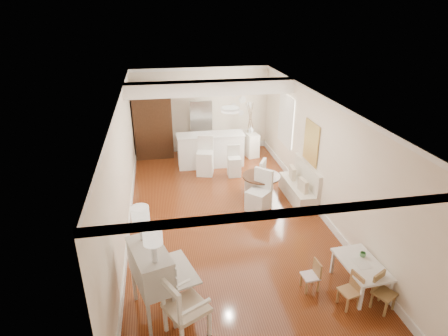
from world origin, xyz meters
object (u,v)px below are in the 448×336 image
object	(u,v)px
sideboard	(250,144)
slip_chair_near	(259,191)
kids_chair_a	(349,291)
kids_chair_c	(384,293)
breakfast_counter	(211,150)
pantry_cabinet	(153,123)
kids_chair_b	(310,276)
bar_stool_left	(205,156)
secretary_bureau	(152,282)
kids_table	(360,275)
slip_chair_far	(255,176)
gustavian_armchair	(186,306)
bar_stool_right	(234,161)
fridge	(212,127)
dining_table	(261,187)

from	to	relation	value
sideboard	slip_chair_near	bearing A→B (deg)	-110.96
kids_chair_a	sideboard	bearing A→B (deg)	167.31
kids_chair_c	breakfast_counter	size ratio (longest dim) A/B	0.32
pantry_cabinet	sideboard	xyz separation A→B (m)	(3.11, -0.41, -0.76)
kids_chair_b	sideboard	distance (m)	6.48
slip_chair_near	bar_stool_left	size ratio (longest dim) A/B	0.90
secretary_bureau	pantry_cabinet	world-z (taller)	pantry_cabinet
kids_table	pantry_cabinet	xyz separation A→B (m)	(-3.50, 7.00, 0.88)
breakfast_counter	slip_chair_far	bearing A→B (deg)	-64.94
gustavian_armchair	kids_chair_c	bearing A→B (deg)	-119.01
bar_stool_left	bar_stool_right	xyz separation A→B (m)	(0.83, -0.24, -0.12)
slip_chair_far	bar_stool_right	size ratio (longest dim) A/B	1.02
secretary_bureau	kids_chair_c	size ratio (longest dim) A/B	1.91
kids_table	sideboard	size ratio (longest dim) A/B	1.31
fridge	sideboard	size ratio (longest dim) A/B	2.22
kids_chair_a	pantry_cabinet	distance (m)	8.04
kids_table	kids_chair_a	size ratio (longest dim) A/B	1.71
gustavian_armchair	fridge	distance (m)	7.60
slip_chair_near	sideboard	xyz separation A→B (m)	(0.66, 3.60, -0.12)
kids_chair_b	kids_table	bearing A→B (deg)	78.09
kids_chair_a	slip_chair_far	distance (m)	4.36
kids_table	slip_chair_far	xyz separation A→B (m)	(-0.88, 3.96, 0.20)
kids_chair_c	slip_chair_near	xyz separation A→B (m)	(-1.19, 3.53, 0.18)
slip_chair_far	bar_stool_right	bearing A→B (deg)	-132.50
dining_table	breakfast_counter	size ratio (longest dim) A/B	0.47
secretary_bureau	sideboard	distance (m)	7.30
kids_chair_c	pantry_cabinet	world-z (taller)	pantry_cabinet
secretary_bureau	sideboard	xyz separation A→B (m)	(3.21, 6.55, -0.24)
kids_table	kids_chair_b	xyz separation A→B (m)	(-0.88, 0.12, 0.02)
bar_stool_left	sideboard	size ratio (longest dim) A/B	1.41
kids_chair_a	bar_stool_left	distance (m)	5.90
slip_chair_near	bar_stool_right	world-z (taller)	slip_chair_near
bar_stool_right	slip_chair_far	bearing A→B (deg)	-69.76
bar_stool_left	sideboard	world-z (taller)	bar_stool_left
bar_stool_left	pantry_cabinet	world-z (taller)	pantry_cabinet
secretary_bureau	kids_chair_b	world-z (taller)	secretary_bureau
dining_table	breakfast_counter	bearing A→B (deg)	111.96
gustavian_armchair	bar_stool_left	bearing A→B (deg)	-38.05
kids_table	kids_chair_b	distance (m)	0.89
breakfast_counter	sideboard	world-z (taller)	breakfast_counter
kids_chair_a	bar_stool_right	xyz separation A→B (m)	(-0.84, 5.41, 0.14)
kids_chair_b	bar_stool_left	bearing A→B (deg)	-170.88
kids_chair_b	bar_stool_right	distance (m)	4.93
secretary_bureau	kids_chair_a	world-z (taller)	secretary_bureau
gustavian_armchair	kids_chair_a	world-z (taller)	gustavian_armchair
secretary_bureau	dining_table	size ratio (longest dim) A/B	1.31
kids_table	slip_chair_near	bearing A→B (deg)	109.40
slip_chair_near	pantry_cabinet	world-z (taller)	pantry_cabinet
kids_chair_a	kids_chair_b	world-z (taller)	kids_chair_a
kids_chair_a	pantry_cabinet	xyz separation A→B (m)	(-3.11, 7.37, 0.84)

